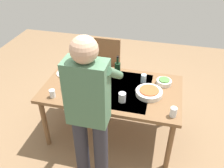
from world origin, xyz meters
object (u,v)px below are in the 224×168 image
(water_cup_near_left, at_px, (173,112))
(water_cup_far_right, at_px, (122,97))
(chair_near, at_px, (106,65))
(dinner_plate_near, at_px, (66,73))
(wine_glass_left, at_px, (83,74))
(serving_bowl_pasta, at_px, (149,92))
(side_bowl_salad, at_px, (164,82))
(wine_bottle, at_px, (117,70))
(wine_glass_right, at_px, (79,62))
(dinner_plate_far, at_px, (71,87))
(dining_table, at_px, (112,92))
(person_server, at_px, (89,111))
(water_cup_near_right, at_px, (52,94))
(water_cup_far_left, at_px, (144,78))

(water_cup_near_left, distance_m, water_cup_far_right, 0.55)
(chair_near, relative_size, dinner_plate_near, 3.96)
(wine_glass_left, bearing_deg, water_cup_far_right, 152.75)
(serving_bowl_pasta, bearing_deg, side_bowl_salad, -120.34)
(wine_bottle, distance_m, serving_bowl_pasta, 0.50)
(water_cup_far_right, bearing_deg, chair_near, -65.89)
(wine_glass_right, distance_m, water_cup_far_right, 0.87)
(dinner_plate_far, bearing_deg, dining_table, -165.57)
(wine_glass_left, bearing_deg, wine_bottle, -155.46)
(water_cup_near_left, distance_m, side_bowl_salad, 0.56)
(person_server, bearing_deg, dinner_plate_near, -54.72)
(person_server, relative_size, wine_glass_left, 11.19)
(dining_table, relative_size, serving_bowl_pasta, 5.36)
(chair_near, bearing_deg, dining_table, 110.15)
(person_server, height_order, dinner_plate_near, person_server)
(dining_table, relative_size, water_cup_near_left, 15.42)
(water_cup_near_left, relative_size, water_cup_near_right, 1.14)
(side_bowl_salad, bearing_deg, wine_glass_left, 9.75)
(wine_glass_left, xyz_separation_m, serving_bowl_pasta, (-0.81, 0.09, -0.07))
(water_cup_far_right, bearing_deg, wine_glass_right, -38.02)
(chair_near, distance_m, water_cup_far_left, 0.94)
(chair_near, distance_m, person_server, 1.63)
(wine_glass_left, bearing_deg, side_bowl_salad, -170.25)
(wine_glass_left, bearing_deg, serving_bowl_pasta, 173.66)
(wine_glass_left, distance_m, water_cup_far_right, 0.61)
(wine_bottle, distance_m, water_cup_far_left, 0.33)
(chair_near, relative_size, serving_bowl_pasta, 3.03)
(side_bowl_salad, distance_m, dinner_plate_far, 1.11)
(serving_bowl_pasta, distance_m, dinner_plate_near, 1.10)
(dinner_plate_far, bearing_deg, dinner_plate_near, -57.08)
(dining_table, distance_m, water_cup_far_right, 0.31)
(wine_glass_left, bearing_deg, dinner_plate_near, -20.33)
(wine_glass_right, bearing_deg, wine_glass_left, 119.87)
(dining_table, height_order, water_cup_far_right, water_cup_far_right)
(water_cup_near_left, relative_size, dinner_plate_near, 0.45)
(wine_glass_left, relative_size, side_bowl_salad, 0.84)
(side_bowl_salad, bearing_deg, serving_bowl_pasta, 59.66)
(wine_bottle, height_order, water_cup_near_right, wine_bottle)
(serving_bowl_pasta, bearing_deg, water_cup_near_left, 132.95)
(wine_bottle, relative_size, side_bowl_salad, 1.64)
(wine_glass_right, relative_size, serving_bowl_pasta, 0.50)
(dining_table, distance_m, wine_glass_right, 0.63)
(person_server, distance_m, wine_bottle, 0.95)
(serving_bowl_pasta, xyz_separation_m, dinner_plate_near, (1.08, -0.19, -0.03))
(wine_glass_right, bearing_deg, water_cup_near_left, 152.32)
(water_cup_near_left, distance_m, water_cup_far_left, 0.65)
(chair_near, xyz_separation_m, person_server, (-0.28, 1.55, 0.43))
(wine_glass_left, xyz_separation_m, wine_glass_right, (0.15, -0.26, 0.00))
(serving_bowl_pasta, xyz_separation_m, side_bowl_salad, (-0.15, -0.25, 0.00))
(chair_near, height_order, water_cup_near_left, chair_near)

